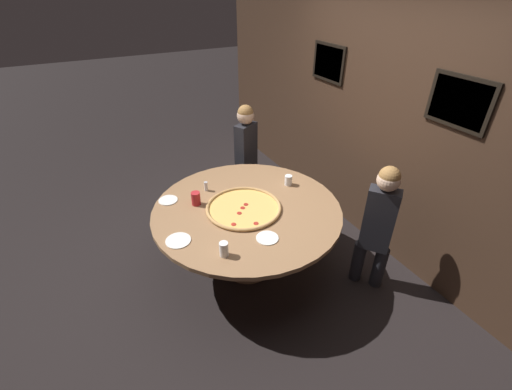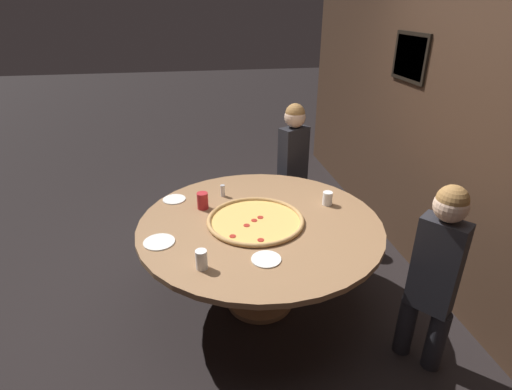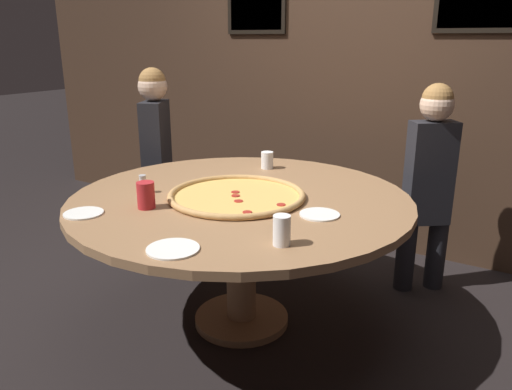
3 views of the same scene
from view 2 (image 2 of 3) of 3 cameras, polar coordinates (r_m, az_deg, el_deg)
The scene contains 13 objects.
ground_plane at distance 3.32m, azimuth 0.54°, elevation -14.95°, with size 24.00×24.00×0.00m, color black.
back_wall at distance 3.26m, azimuth 27.39°, elevation 7.54°, with size 6.40×0.08×2.60m.
dining_table at distance 2.95m, azimuth 0.59°, elevation -5.71°, with size 1.76×1.76×0.74m.
giant_pizza at distance 2.88m, azimuth -0.09°, elevation -3.60°, with size 0.71×0.71×0.03m.
drink_cup_near_left at distance 3.07m, azimuth -7.63°, elevation -0.82°, with size 0.08×0.08×0.13m, color #B22328.
drink_cup_beside_pizza at distance 3.16m, azimuth 10.17°, elevation -0.47°, with size 0.08×0.08×0.11m, color white.
drink_cup_by_shaker at distance 2.41m, azimuth -7.80°, elevation -9.13°, with size 0.07×0.07×0.12m, color white.
white_plate_near_front at distance 3.27m, azimuth -11.60°, elevation -0.60°, with size 0.18×0.18×0.01m, color white.
white_plate_left_side at distance 2.49m, azimuth 1.46°, elevation -9.15°, with size 0.19×0.19×0.01m, color white.
white_plate_far_back at distance 2.73m, azimuth -13.67°, elevation -6.54°, with size 0.21×0.21×0.01m, color white.
condiment_shaker at distance 3.26m, azimuth -4.78°, elevation 0.63°, with size 0.04×0.04×0.10m.
diner_side_right at distance 3.94m, azimuth 5.31°, elevation 4.68°, with size 0.26×0.35×1.33m.
diner_side_left at distance 2.66m, azimuth 24.29°, elevation -9.69°, with size 0.32×0.29×1.28m.
Camera 2 is at (2.47, -0.47, 2.18)m, focal length 28.00 mm.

